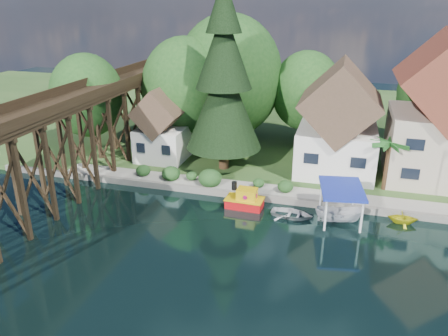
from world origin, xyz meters
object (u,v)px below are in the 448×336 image
at_px(trestle_bridge, 68,137).
at_px(tugboat, 245,200).
at_px(house_center, 439,119).
at_px(boat_canopy, 340,207).
at_px(house_left, 338,126).
at_px(shed, 162,129).
at_px(boat_white_a, 292,213).
at_px(conifer, 224,81).
at_px(boat_yellow, 403,216).
at_px(palm_tree, 390,146).

height_order(trestle_bridge, tugboat, trestle_bridge).
distance_m(house_center, tugboat, 19.82).
relative_size(tugboat, boat_canopy, 0.64).
bearing_deg(house_left, tugboat, -126.00).
height_order(house_left, shed, house_left).
xyz_separation_m(boat_white_a, boat_canopy, (3.75, 0.14, 0.95)).
distance_m(trestle_bridge, boat_white_a, 20.71).
distance_m(shed, tugboat, 14.03).
height_order(house_left, conifer, conifer).
xyz_separation_m(house_left, boat_yellow, (5.78, -9.00, -4.54)).
distance_m(conifer, palm_tree, 16.29).
height_order(palm_tree, tugboat, palm_tree).
xyz_separation_m(conifer, boat_white_a, (8.06, -7.93, -9.03)).
distance_m(house_left, boat_yellow, 11.62).
height_order(trestle_bridge, boat_yellow, trestle_bridge).
bearing_deg(palm_tree, tugboat, -152.34).
height_order(trestle_bridge, shed, trestle_bridge).
bearing_deg(boat_yellow, conifer, 67.35).
distance_m(boat_white_a, boat_canopy, 3.87).
height_order(boat_canopy, boat_yellow, boat_canopy).
relative_size(trestle_bridge, boat_white_a, 12.79).
xyz_separation_m(house_center, tugboat, (-16.02, -10.17, -5.72)).
relative_size(shed, tugboat, 2.40).
distance_m(palm_tree, tugboat, 13.73).
bearing_deg(palm_tree, boat_canopy, -119.58).
height_order(trestle_bridge, palm_tree, trestle_bridge).
distance_m(trestle_bridge, tugboat, 16.68).
relative_size(palm_tree, boat_canopy, 0.94).
distance_m(house_left, shed, 18.11).
height_order(house_left, boat_yellow, house_left).
bearing_deg(palm_tree, boat_yellow, -77.75).
bearing_deg(tugboat, trestle_bridge, -175.84).
height_order(house_left, palm_tree, house_left).
height_order(shed, boat_yellow, shed).
bearing_deg(house_center, house_left, -176.82).
relative_size(shed, boat_yellow, 3.43).
distance_m(shed, conifer, 9.01).
xyz_separation_m(house_left, tugboat, (-7.02, -9.67, -4.44)).
relative_size(house_center, palm_tree, 2.88).
relative_size(trestle_bridge, boat_yellow, 19.29).
bearing_deg(boat_white_a, palm_tree, -42.23).
xyz_separation_m(house_left, palm_tree, (4.60, -3.57, -0.43)).
distance_m(house_left, boat_white_a, 11.74).
bearing_deg(trestle_bridge, tugboat, 4.16).
relative_size(house_center, boat_yellow, 6.06).
xyz_separation_m(palm_tree, boat_canopy, (-3.75, -6.61, -3.41)).
relative_size(boat_white_a, boat_yellow, 1.51).
height_order(palm_tree, boat_white_a, palm_tree).
bearing_deg(palm_tree, house_left, 142.16).
xyz_separation_m(shed, boat_white_a, (15.10, -8.82, -3.47)).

